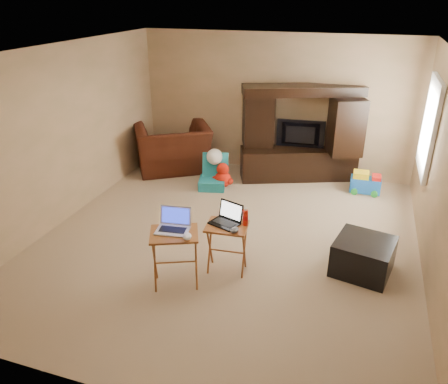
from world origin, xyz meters
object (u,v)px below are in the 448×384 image
(television, at_px, (300,135))
(push_toy, at_px, (366,182))
(ottoman, at_px, (363,256))
(laptop_right, at_px, (224,215))
(tray_table_right, at_px, (227,248))
(water_bottle, at_px, (245,218))
(plush_toy, at_px, (223,175))
(recliner, at_px, (172,148))
(mouse_left, at_px, (187,236))
(child_rocker, at_px, (212,172))
(entertainment_center, at_px, (300,134))
(mouse_right, at_px, (235,230))
(tray_table_left, at_px, (175,259))
(laptop_left, at_px, (172,222))

(television, xyz_separation_m, push_toy, (1.21, -0.32, -0.62))
(ottoman, bearing_deg, laptop_right, -163.37)
(television, bearing_deg, tray_table_right, 79.09)
(ottoman, relative_size, water_bottle, 3.39)
(plush_toy, distance_m, water_bottle, 2.56)
(laptop_right, height_order, water_bottle, laptop_right)
(ottoman, bearing_deg, recliner, 146.67)
(laptop_right, relative_size, mouse_left, 2.35)
(child_rocker, distance_m, tray_table_right, 2.48)
(child_rocker, bearing_deg, mouse_left, -89.66)
(entertainment_center, bearing_deg, laptop_right, -117.92)
(ottoman, height_order, mouse_right, mouse_right)
(tray_table_left, bearing_deg, laptop_right, 23.89)
(push_toy, bearing_deg, child_rocker, -167.43)
(child_rocker, height_order, tray_table_left, tray_table_left)
(laptop_left, height_order, mouse_right, laptop_left)
(mouse_left, bearing_deg, television, 80.76)
(entertainment_center, distance_m, child_rocker, 1.70)
(entertainment_center, distance_m, recliner, 2.39)
(recliner, xyz_separation_m, child_rocker, (1.01, -0.59, -0.14))
(laptop_left, bearing_deg, recliner, 106.76)
(laptop_right, xyz_separation_m, mouse_left, (-0.24, -0.54, -0.03))
(plush_toy, distance_m, mouse_left, 2.98)
(entertainment_center, bearing_deg, tray_table_right, -117.16)
(plush_toy, distance_m, mouse_right, 2.70)
(push_toy, xyz_separation_m, ottoman, (0.05, -2.40, 0.02))
(tray_table_right, distance_m, laptop_left, 0.82)
(plush_toy, xyz_separation_m, laptop_left, (0.34, -2.78, 0.59))
(water_bottle, bearing_deg, child_rocker, 118.79)
(recliner, height_order, child_rocker, recliner)
(tray_table_right, bearing_deg, recliner, 119.88)
(entertainment_center, height_order, tray_table_right, entertainment_center)
(child_rocker, relative_size, laptop_left, 1.65)
(mouse_left, bearing_deg, recliner, 117.04)
(tray_table_right, height_order, water_bottle, water_bottle)
(recliner, distance_m, laptop_right, 3.47)
(television, relative_size, tray_table_right, 1.36)
(push_toy, xyz_separation_m, laptop_left, (-2.03, -3.32, 0.62))
(television, relative_size, laptop_left, 2.37)
(ottoman, xyz_separation_m, tray_table_right, (-1.58, -0.50, 0.10))
(television, bearing_deg, recliner, 3.60)
(television, xyz_separation_m, recliner, (-2.33, -0.36, -0.37))
(television, bearing_deg, water_bottle, 82.57)
(recliner, relative_size, ottoman, 2.04)
(child_rocker, bearing_deg, laptop_right, -80.93)
(recliner, distance_m, push_toy, 3.55)
(push_toy, bearing_deg, mouse_right, -116.27)
(television, height_order, recliner, television)
(television, distance_m, laptop_left, 3.73)
(television, bearing_deg, tray_table_left, 72.55)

